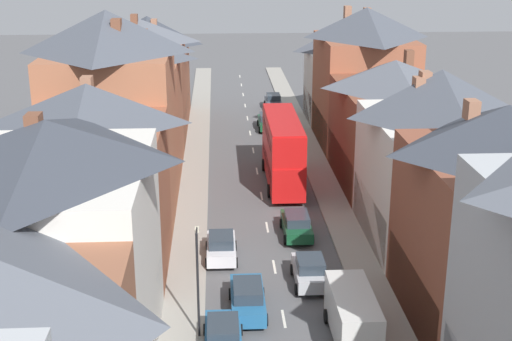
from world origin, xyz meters
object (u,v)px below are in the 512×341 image
(car_mid_white, at_px, (248,298))
(street_lamp, at_px, (198,276))
(car_parked_right_a, at_px, (297,224))
(car_mid_black, at_px, (221,247))
(double_decker_bus_lead, at_px, (282,149))
(delivery_van, at_px, (353,314))
(car_parked_left_b, at_px, (273,101))
(car_near_blue, at_px, (267,121))
(car_far_grey, at_px, (310,271))
(car_near_silver, at_px, (223,335))

(car_mid_white, distance_m, street_lamp, 4.08)
(car_parked_right_a, distance_m, car_mid_black, 5.89)
(car_mid_white, bearing_deg, street_lamp, -137.92)
(double_decker_bus_lead, relative_size, delivery_van, 2.08)
(car_mid_black, bearing_deg, car_parked_left_b, 80.99)
(car_near_blue, xyz_separation_m, car_far_grey, (0.00, -33.60, 0.00))
(car_mid_white, relative_size, car_far_grey, 1.17)
(double_decker_bus_lead, distance_m, delivery_van, 22.87)
(car_near_silver, relative_size, car_mid_white, 0.91)
(car_near_blue, bearing_deg, car_parked_right_a, -90.00)
(double_decker_bus_lead, height_order, car_mid_white, double_decker_bus_lead)
(car_parked_left_b, distance_m, delivery_van, 48.35)
(car_near_silver, xyz_separation_m, car_far_grey, (4.90, 6.44, 0.03))
(car_near_blue, height_order, car_parked_left_b, car_parked_left_b)
(car_parked_right_a, relative_size, car_mid_black, 1.13)
(car_parked_right_a, bearing_deg, car_far_grey, -90.00)
(car_near_blue, xyz_separation_m, car_parked_left_b, (1.30, 8.99, 0.03))
(car_parked_right_a, height_order, car_far_grey, car_far_grey)
(delivery_van, height_order, street_lamp, street_lamp)
(car_parked_left_b, xyz_separation_m, delivery_van, (0.00, -48.35, 0.48))
(car_far_grey, bearing_deg, delivery_van, -77.28)
(double_decker_bus_lead, distance_m, car_far_grey, 17.14)
(car_parked_left_b, relative_size, street_lamp, 0.79)
(car_mid_black, bearing_deg, delivery_van, -56.20)
(car_mid_white, height_order, car_far_grey, car_mid_white)
(double_decker_bus_lead, relative_size, car_mid_white, 2.39)
(car_near_blue, xyz_separation_m, car_near_silver, (-4.90, -40.05, -0.03))
(car_parked_right_a, distance_m, street_lamp, 13.60)
(car_near_silver, distance_m, delivery_van, 6.26)
(car_mid_black, bearing_deg, double_decker_bus_lead, 70.12)
(car_near_blue, height_order, car_far_grey, car_far_grey)
(double_decker_bus_lead, height_order, car_near_silver, double_decker_bus_lead)
(car_near_blue, bearing_deg, car_mid_black, -99.25)
(car_near_silver, bearing_deg, car_near_blue, 83.02)
(double_decker_bus_lead, height_order, car_parked_left_b, double_decker_bus_lead)
(car_parked_left_b, bearing_deg, car_mid_black, -99.01)
(car_near_blue, bearing_deg, street_lamp, -98.87)
(car_far_grey, bearing_deg, street_lamp, -139.53)
(car_near_silver, relative_size, delivery_van, 0.79)
(car_parked_left_b, bearing_deg, car_near_blue, -98.23)
(car_near_blue, relative_size, delivery_van, 0.86)
(car_near_blue, xyz_separation_m, delivery_van, (1.30, -39.36, 0.52))
(car_mid_white, bearing_deg, car_near_blue, 84.38)
(car_parked_right_a, distance_m, car_mid_white, 10.36)
(car_near_silver, bearing_deg, street_lamp, 131.90)
(car_near_silver, xyz_separation_m, delivery_van, (6.20, 0.69, 0.54))
(car_near_silver, height_order, street_lamp, street_lamp)
(car_near_blue, xyz_separation_m, car_mid_black, (-4.90, -30.10, 0.00))
(car_mid_white, bearing_deg, car_mid_black, 101.39)
(car_near_blue, height_order, car_parked_right_a, car_near_blue)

